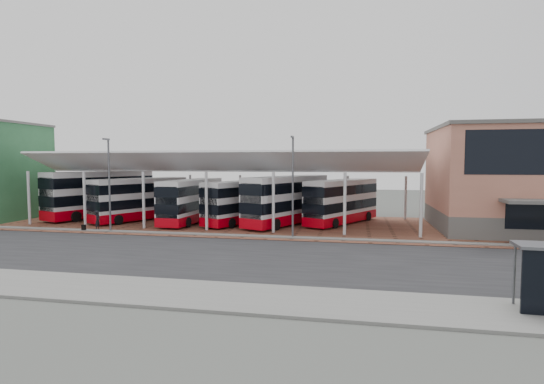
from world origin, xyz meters
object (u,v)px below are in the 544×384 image
object	(u,v)px
bus_4	(287,200)
bus_5	(342,202)
bus_0	(101,194)
bus_2	(192,201)
pedestrian	(98,220)
bus_3	(244,202)
bus_1	(140,199)

from	to	relation	value
bus_4	bus_5	bearing A→B (deg)	42.71
bus_0	bus_2	size ratio (longest dim) A/B	1.18
bus_2	pedestrian	distance (m)	8.98
bus_0	bus_4	world-z (taller)	bus_0
bus_5	bus_0	bearing A→B (deg)	-151.75
bus_3	bus_5	size ratio (longest dim) A/B	0.99
bus_2	bus_5	size ratio (longest dim) A/B	1.02
bus_3	bus_4	distance (m)	4.30
bus_2	bus_1	bearing A→B (deg)	179.47
bus_3	bus_5	distance (m)	9.63
bus_3	bus_1	bearing A→B (deg)	-156.25
bus_1	bus_5	distance (m)	20.66
bus_0	bus_1	size ratio (longest dim) A/B	1.17
bus_1	bus_4	bearing A→B (deg)	25.75
bus_0	bus_2	world-z (taller)	bus_0
bus_3	bus_4	size ratio (longest dim) A/B	0.90
bus_1	pedestrian	bearing A→B (deg)	-68.22
bus_3	pedestrian	bearing A→B (deg)	-126.30
bus_2	pedestrian	world-z (taller)	bus_2
bus_1	bus_4	xyz separation A→B (m)	(15.41, 0.00, 0.15)
bus_1	bus_2	distance (m)	5.85
pedestrian	bus_5	bearing A→B (deg)	-75.86
bus_0	pedestrian	distance (m)	9.61
bus_4	pedestrian	world-z (taller)	bus_4
bus_2	bus_4	world-z (taller)	bus_4
bus_0	bus_5	xyz separation A→B (m)	(26.01, 0.30, -0.36)
bus_1	bus_4	distance (m)	15.41
bus_1	bus_2	xyz separation A→B (m)	(5.84, -0.41, -0.04)
bus_0	bus_1	xyz separation A→B (m)	(5.42, -1.39, -0.33)
bus_5	bus_1	bearing A→B (deg)	-147.72
bus_0	bus_1	distance (m)	5.60
bus_1	bus_3	world-z (taller)	bus_1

